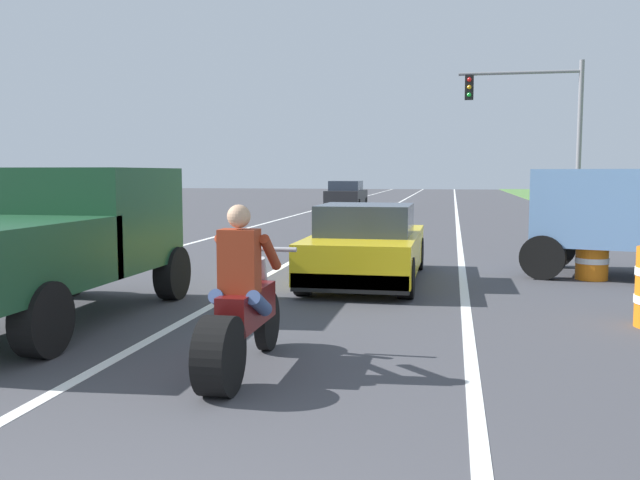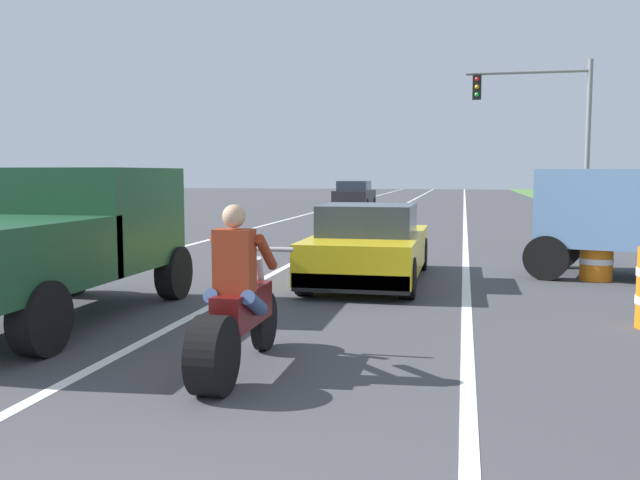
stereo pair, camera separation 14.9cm
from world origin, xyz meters
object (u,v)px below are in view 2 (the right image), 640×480
at_px(pickup_truck_left_lane_dark_green, 54,236).
at_px(distant_car_far_ahead, 354,195).
at_px(traffic_light_mast_near, 549,116).
at_px(construction_barrel_mid, 597,252).
at_px(motorcycle_with_rider, 235,313).
at_px(sports_car_yellow, 369,246).

relative_size(pickup_truck_left_lane_dark_green, distant_car_far_ahead, 1.20).
xyz_separation_m(traffic_light_mast_near, construction_barrel_mid, (-0.69, -13.72, -3.48)).
distance_m(motorcycle_with_rider, sports_car_yellow, 5.82).
relative_size(sports_car_yellow, distant_car_far_ahead, 1.08).
distance_m(sports_car_yellow, traffic_light_mast_near, 15.79).
bearing_deg(sports_car_yellow, motorcycle_with_rider, -94.68).
distance_m(traffic_light_mast_near, construction_barrel_mid, 14.18).
height_order(pickup_truck_left_lane_dark_green, traffic_light_mast_near, traffic_light_mast_near).
relative_size(construction_barrel_mid, distant_car_far_ahead, 0.25).
bearing_deg(distant_car_far_ahead, traffic_light_mast_near, -46.65).
relative_size(pickup_truck_left_lane_dark_green, traffic_light_mast_near, 0.80).
xyz_separation_m(sports_car_yellow, construction_barrel_mid, (3.95, 0.99, -0.13)).
xyz_separation_m(motorcycle_with_rider, traffic_light_mast_near, (5.11, 20.52, 3.40)).
relative_size(sports_car_yellow, construction_barrel_mid, 4.30).
distance_m(pickup_truck_left_lane_dark_green, traffic_light_mast_near, 20.61).
relative_size(traffic_light_mast_near, distant_car_far_ahead, 1.50).
distance_m(sports_car_yellow, construction_barrel_mid, 4.08).
bearing_deg(sports_car_yellow, construction_barrel_mid, 14.06).
distance_m(sports_car_yellow, pickup_truck_left_lane_dark_green, 5.35).
distance_m(pickup_truck_left_lane_dark_green, construction_barrel_mid, 9.02).
bearing_deg(motorcycle_with_rider, construction_barrel_mid, 56.91).
bearing_deg(traffic_light_mast_near, sports_car_yellow, -107.49).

